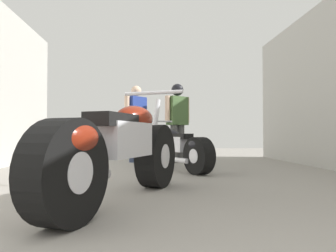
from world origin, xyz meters
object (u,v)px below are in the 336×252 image
object	(u,v)px
mechanic_with_helmet	(177,115)
motorcycle_maroon_cruiser	(121,151)
mechanic_in_blue	(136,119)
motorcycle_black_naked	(177,149)

from	to	relation	value
mechanic_with_helmet	motorcycle_maroon_cruiser	bearing A→B (deg)	-102.37
motorcycle_maroon_cruiser	mechanic_in_blue	size ratio (longest dim) A/B	1.34
motorcycle_maroon_cruiser	motorcycle_black_naked	distance (m)	2.46
motorcycle_maroon_cruiser	mechanic_with_helmet	size ratio (longest dim) A/B	1.31
motorcycle_black_naked	mechanic_with_helmet	bearing A→B (deg)	84.52
motorcycle_black_naked	mechanic_in_blue	distance (m)	1.90
motorcycle_maroon_cruiser	mechanic_in_blue	world-z (taller)	mechanic_in_blue
motorcycle_maroon_cruiser	mechanic_with_helmet	bearing A→B (deg)	77.63
motorcycle_maroon_cruiser	mechanic_with_helmet	world-z (taller)	mechanic_with_helmet
mechanic_with_helmet	motorcycle_black_naked	bearing A→B (deg)	-95.48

